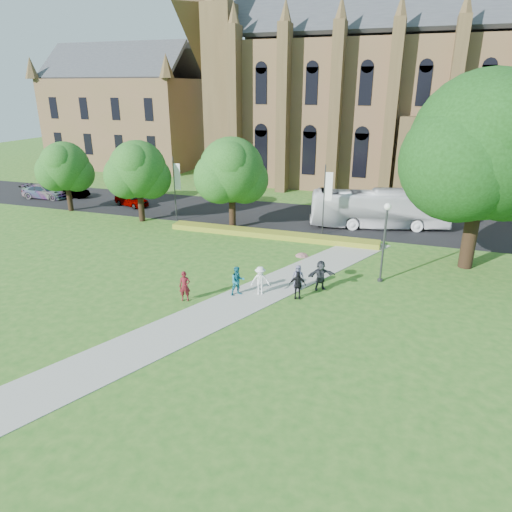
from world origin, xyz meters
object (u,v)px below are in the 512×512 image
(car_0, at_px, (131,199))
(pedestrian_0, at_px, (185,286))
(tour_coach, at_px, (379,209))
(car_2, at_px, (45,192))
(large_tree, at_px, (485,146))
(streetlamp, at_px, (385,233))
(car_1, at_px, (71,192))

(car_0, xyz_separation_m, pedestrian_0, (15.84, -18.82, 0.22))
(tour_coach, xyz_separation_m, car_0, (-25.42, -0.38, -0.97))
(tour_coach, bearing_deg, car_0, 77.76)
(tour_coach, relative_size, car_2, 2.31)
(car_2, bearing_deg, car_0, -94.03)
(tour_coach, bearing_deg, pedestrian_0, 140.37)
(large_tree, bearing_deg, pedestrian_0, -145.47)
(large_tree, xyz_separation_m, tour_coach, (-6.70, 8.00, -6.66))
(streetlamp, distance_m, pedestrian_0, 12.91)
(streetlamp, relative_size, car_1, 1.34)
(car_0, relative_size, pedestrian_0, 2.31)
(large_tree, distance_m, car_2, 44.75)
(car_0, xyz_separation_m, car_2, (-11.33, -0.04, 0.05))
(large_tree, bearing_deg, car_2, 170.10)
(tour_coach, distance_m, car_2, 36.76)
(tour_coach, height_order, pedestrian_0, tour_coach)
(car_0, distance_m, car_1, 8.75)
(car_2, relative_size, pedestrian_0, 2.88)
(tour_coach, relative_size, car_0, 2.89)
(car_1, xyz_separation_m, pedestrian_0, (24.51, -19.97, 0.29))
(streetlamp, xyz_separation_m, tour_coach, (-1.20, 12.50, -1.59))
(pedestrian_0, bearing_deg, car_2, 125.81)
(streetlamp, height_order, large_tree, large_tree)
(streetlamp, relative_size, car_2, 1.00)
(large_tree, relative_size, tour_coach, 1.09)
(tour_coach, distance_m, car_0, 25.45)
(large_tree, xyz_separation_m, car_0, (-32.12, 7.62, -7.63))
(streetlamp, height_order, car_0, streetlamp)
(car_0, xyz_separation_m, car_1, (-8.67, 1.14, -0.07))
(car_0, height_order, car_2, car_2)
(large_tree, height_order, pedestrian_0, large_tree)
(car_0, bearing_deg, tour_coach, -69.50)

